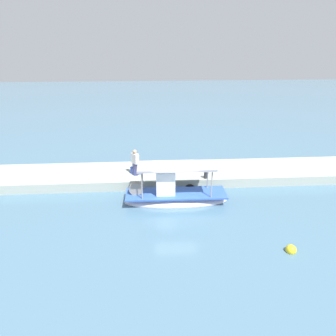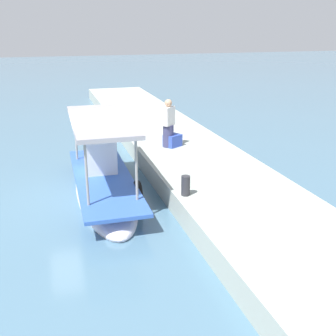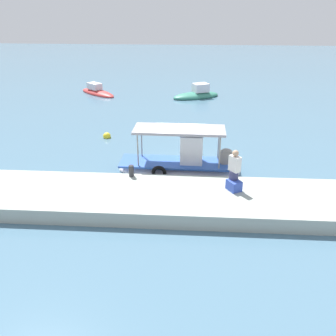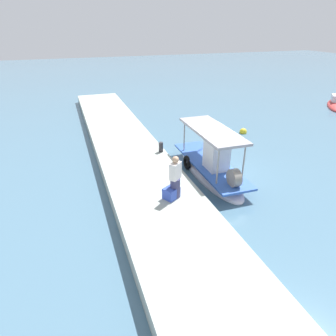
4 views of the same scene
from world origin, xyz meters
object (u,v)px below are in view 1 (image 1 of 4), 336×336
fisherman_near_bollard (135,163)px  marker_buoy (291,250)px  cargo_crate (135,171)px  main_fishing_boat (174,195)px  mooring_bollard (206,174)px

fisherman_near_bollard → marker_buoy: (-7.34, 7.84, -1.35)m
fisherman_near_bollard → cargo_crate: fisherman_near_bollard is taller
main_fishing_boat → cargo_crate: main_fishing_boat is taller
main_fishing_boat → mooring_bollard: bearing=-139.9°
fisherman_near_bollard → cargo_crate: size_ratio=3.00×
mooring_bollard → main_fishing_boat: bearing=40.1°
marker_buoy → main_fishing_boat: bearing=-45.4°
main_fishing_boat → mooring_bollard: size_ratio=11.46×
main_fishing_boat → cargo_crate: bearing=-51.2°
mooring_bollard → cargo_crate: 4.74m
cargo_crate → marker_buoy: bearing=132.6°
fisherman_near_bollard → mooring_bollard: bearing=169.0°
fisherman_near_bollard → marker_buoy: size_ratio=3.58×
cargo_crate → main_fishing_boat: bearing=128.8°
main_fishing_boat → mooring_bollard: (-2.25, -1.89, 0.47)m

